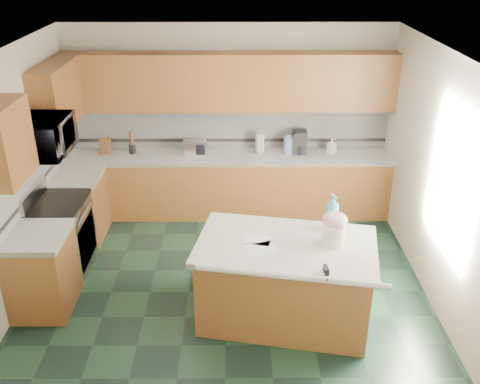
{
  "coord_description": "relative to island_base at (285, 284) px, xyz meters",
  "views": [
    {
      "loc": [
        0.12,
        -5.1,
        3.73
      ],
      "look_at": [
        0.15,
        0.35,
        1.12
      ],
      "focal_mm": 40.0,
      "sensor_mm": 36.0,
      "label": 1
    }
  ],
  "objects": [
    {
      "name": "floor",
      "position": [
        -0.61,
        0.45,
        -0.43
      ],
      "size": [
        4.6,
        4.6,
        0.0
      ],
      "primitive_type": "plane",
      "color": "black",
      "rests_on": "ground"
    },
    {
      "name": "clamp_handle",
      "position": [
        0.32,
        -0.59,
        0.48
      ],
      "size": [
        0.02,
        0.08,
        0.02
      ],
      "primitive_type": "cylinder",
      "rotation": [
        1.57,
        0.0,
        0.0
      ],
      "color": "black",
      "rests_on": "island_top"
    },
    {
      "name": "left_base_cab_front",
      "position": [
        -2.61,
        0.21,
        0.0
      ],
      "size": [
        0.6,
        0.72,
        0.86
      ],
      "primitive_type": "cube",
      "color": "#4D2E15",
      "rests_on": "ground"
    },
    {
      "name": "wall_back",
      "position": [
        -0.61,
        2.77,
        0.92
      ],
      "size": [
        4.6,
        0.04,
        2.7
      ],
      "primitive_type": "cube",
      "color": "beige",
      "rests_on": "ground"
    },
    {
      "name": "left_backsplash",
      "position": [
        -2.9,
        1.0,
        0.81
      ],
      "size": [
        0.02,
        2.3,
        0.63
      ],
      "primitive_type": "cube",
      "color": "silver",
      "rests_on": "wall_left"
    },
    {
      "name": "toaster_oven_door",
      "position": [
        -1.09,
        2.4,
        0.58
      ],
      "size": [
        0.28,
        0.01,
        0.15
      ],
      "primitive_type": "cube",
      "color": "black",
      "rests_on": "toaster_oven"
    },
    {
      "name": "paper_towel",
      "position": [
        -0.17,
        2.55,
        0.63
      ],
      "size": [
        0.13,
        0.13,
        0.29
      ],
      "primitive_type": "cylinder",
      "color": "white",
      "rests_on": "back_countertop"
    },
    {
      "name": "left_upper_cab_front",
      "position": [
        -2.75,
        0.21,
        1.51
      ],
      "size": [
        0.33,
        0.72,
        0.78
      ],
      "primitive_type": "cube",
      "color": "#4D2E15",
      "rests_on": "wall_left"
    },
    {
      "name": "range_backguard",
      "position": [
        -2.87,
        0.95,
        0.59
      ],
      "size": [
        0.06,
        0.76,
        0.18
      ],
      "primitive_type": "cube",
      "color": "#B7B7BC",
      "rests_on": "range_body"
    },
    {
      "name": "clamp_body",
      "position": [
        0.32,
        -0.52,
        0.5
      ],
      "size": [
        0.05,
        0.12,
        0.1
      ],
      "primitive_type": "cube",
      "rotation": [
        0.0,
        0.0,
        0.11
      ],
      "color": "black",
      "rests_on": "island_top"
    },
    {
      "name": "left_counter_rear",
      "position": [
        -2.61,
        1.74,
        0.46
      ],
      "size": [
        0.64,
        0.82,
        0.06
      ],
      "primitive_type": "cube",
      "color": "white",
      "rests_on": "left_base_cab_rear"
    },
    {
      "name": "treat_jar_knob_end_r",
      "position": [
        0.51,
        -0.0,
        0.82
      ],
      "size": [
        0.04,
        0.04,
        0.04
      ],
      "primitive_type": "sphere",
      "color": "tan",
      "rests_on": "treat_jar_lid"
    },
    {
      "name": "back_countertop",
      "position": [
        -0.61,
        2.45,
        0.46
      ],
      "size": [
        4.6,
        0.64,
        0.06
      ],
      "primitive_type": "cube",
      "color": "white",
      "rests_on": "back_base_cab"
    },
    {
      "name": "microwave",
      "position": [
        -2.61,
        0.95,
        1.3
      ],
      "size": [
        0.5,
        0.73,
        0.41
      ],
      "primitive_type": "imported",
      "rotation": [
        0.0,
        0.0,
        1.57
      ],
      "color": "#B7B7BC",
      "rests_on": "wall_left"
    },
    {
      "name": "paper_sheet_b",
      "position": [
        -0.29,
        0.08,
        0.49
      ],
      "size": [
        0.32,
        0.27,
        0.0
      ],
      "primitive_type": "cube",
      "rotation": [
        0.0,
        0.0,
        -0.26
      ],
      "color": "white",
      "rests_on": "island_top"
    },
    {
      "name": "range_cooktop",
      "position": [
        -2.61,
        0.95,
        0.47
      ],
      "size": [
        0.62,
        0.78,
        0.04
      ],
      "primitive_type": "cube",
      "color": "black",
      "rests_on": "range_body"
    },
    {
      "name": "paper_towel_base",
      "position": [
        -0.17,
        2.55,
        0.5
      ],
      "size": [
        0.19,
        0.19,
        0.01
      ],
      "primitive_type": "cylinder",
      "color": "#B7B7BC",
      "rests_on": "back_countertop"
    },
    {
      "name": "back_backsplash",
      "position": [
        -0.61,
        2.74,
        0.81
      ],
      "size": [
        4.6,
        0.02,
        0.63
      ],
      "primitive_type": "cube",
      "color": "silver",
      "rests_on": "back_countertop"
    },
    {
      "name": "soap_bottle_back",
      "position": [
        0.85,
        2.5,
        0.61
      ],
      "size": [
        0.15,
        0.15,
        0.23
      ],
      "primitive_type": "imported",
      "rotation": [
        0.0,
        0.0,
        0.74
      ],
      "color": "white",
      "rests_on": "back_countertop"
    },
    {
      "name": "coffee_carafe",
      "position": [
        0.39,
        2.48,
        0.56
      ],
      "size": [
        0.13,
        0.13,
        0.13
      ],
      "primitive_type": "cylinder",
      "color": "black",
      "rests_on": "back_countertop"
    },
    {
      "name": "back_upper_cab",
      "position": [
        -0.61,
        2.58,
        1.51
      ],
      "size": [
        4.6,
        0.33,
        0.78
      ],
      "primitive_type": "cube",
      "color": "#4D2E15",
      "rests_on": "wall_back"
    },
    {
      "name": "ceiling",
      "position": [
        -0.61,
        0.45,
        2.27
      ],
      "size": [
        4.6,
        4.6,
        0.0
      ],
      "primitive_type": "plane",
      "color": "white",
      "rests_on": "ground"
    },
    {
      "name": "range_handle",
      "position": [
        -2.29,
        0.95,
        0.35
      ],
      "size": [
        0.02,
        0.66,
        0.02
      ],
      "primitive_type": "cylinder",
      "rotation": [
        1.57,
        0.0,
        0.0
      ],
      "color": "#B7B7BC",
      "rests_on": "range_body"
    },
    {
      "name": "knife_block",
      "position": [
        -2.38,
        2.5,
        0.61
      ],
      "size": [
        0.16,
        0.2,
        0.27
      ],
      "primitive_type": "cube",
      "rotation": [
        -0.31,
        0.0,
        -0.14
      ],
      "color": "#472814",
      "rests_on": "back_countertop"
    },
    {
      "name": "utensil_bundle",
      "position": [
        -2.0,
        2.53,
        0.72
      ],
      "size": [
        0.06,
        0.06,
        0.19
      ],
      "primitive_type": "cylinder",
      "color": "#472814",
      "rests_on": "utensil_crock"
    },
    {
      "name": "treat_jar_knob_end_l",
      "position": [
        0.43,
        -0.0,
        0.82
      ],
      "size": [
        0.04,
        0.04,
        0.04
      ],
      "primitive_type": "sphere",
      "color": "tan",
      "rests_on": "treat_jar_lid"
    },
    {
      "name": "back_base_cab",
      "position": [
        -0.61,
        2.45,
        0.0
      ],
      "size": [
        4.6,
        0.6,
        0.86
      ],
      "primitive_type": "cube",
      "color": "#4D2E15",
      "rests_on": "ground"
    },
    {
      "name": "water_jug_neck",
      "position": [
        0.24,
        2.51,
        0.75
      ],
      "size": [
        0.07,
        0.07,
        0.04
      ],
      "primitive_type": "cylinder",
      "color": "#7293CC",
      "rests_on": "water_jug"
    },
    {
      "name": "back_accent_band",
      "position": [
        -0.61,
        2.73,
        0.61
      ],
      "size": [
        4.6,
        0.01,
        0.05
      ],
      "primitive_type": "cube",
      "color": "black",
      "rests_on": "back_countertop"
    },
    {
      "name": "left_counter_front",
      "position": [
        -2.61,
        0.21,
        0.46
      ],
      "size": [
        0.64,
        0.72,
        0.06
      ],
      "primitive_type": "cube",
      "color": "white",
      "rests_on": "left_base_cab_front"
    },
    {
      "name": "paper_sheet_a",
      "position": [
        -0.26,
        -0.09,
        0.49
      ],
      "size": [
        0.36,
        0.32,
        0.0
      ],
      "primitive_type": "cube",
      "rotation": [
        0.0,
        0.0,
        0.33
      ],
      "color": "white",
      "rests_on": "island_top"
    },
    {
      "name": "soap_bottle_island",
      "position": [
        0.5,
        0.31,
        0.69
      ],
      "size": [
        0.2,
        0.2,
        0.4
      ],
      "primitive_type": "imported",
      "rotation": [
        0.0,
        0.0,
        0.35
      ],
      "color": "teal",
      "rests_on": "island_top"
    },
    {
      "name": "island_bullnose",
      "position": [
        0.0,
        -0.54,
        0.46
      ],
      "size": [
        1.79,
        0.4,
        0.06
      ],
      "primitive_type": "cylinder",
      "rotation": [
        0.0,
        1.57,
        -0.19
      ],
      "color": "white",
      "rests_on": "island_base"
    },
    {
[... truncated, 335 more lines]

